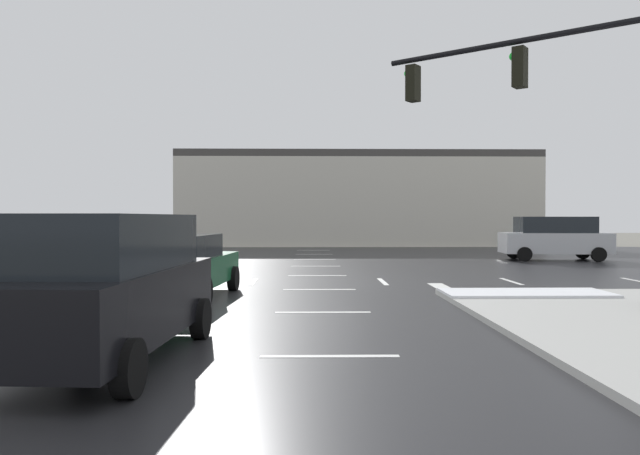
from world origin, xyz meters
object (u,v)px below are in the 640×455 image
object	(u,v)px
sedan_green	(182,265)
suv_black	(102,284)
suv_silver	(555,237)
traffic_signal_mast	(568,109)

from	to	relation	value
sedan_green	suv_black	distance (m)	6.47
suv_silver	sedan_green	bearing A→B (deg)	-133.06
sedan_green	suv_silver	world-z (taller)	suv_silver
traffic_signal_mast	suv_black	bearing A→B (deg)	69.19
suv_silver	traffic_signal_mast	bearing A→B (deg)	-106.40
sedan_green	suv_black	bearing A→B (deg)	-173.09
sedan_green	suv_silver	size ratio (longest dim) A/B	0.94
traffic_signal_mast	suv_silver	world-z (taller)	traffic_signal_mast
sedan_green	suv_silver	bearing A→B (deg)	-43.29
suv_black	traffic_signal_mast	bearing A→B (deg)	-55.35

